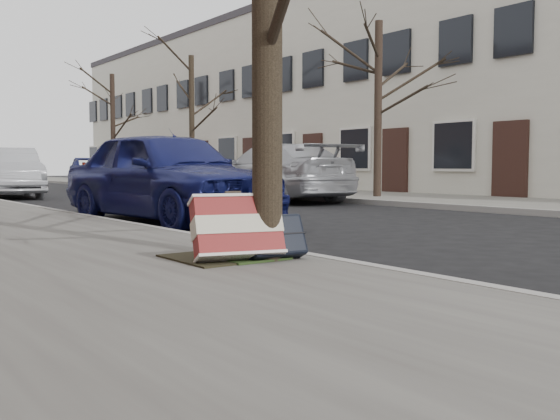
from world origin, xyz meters
TOP-DOWN VIEW (x-y plane):
  - ground at (0.00, 0.00)m, footprint 120.00×120.00m
  - far_sidewalk at (7.80, 15.00)m, footprint 4.00×70.00m
  - house_far at (13.15, 16.00)m, footprint 6.70×40.00m
  - dirt_patch at (-2.00, 1.20)m, footprint 0.85×0.85m
  - suitcase_red at (-2.01, 0.94)m, footprint 0.81×0.59m
  - suitcase_navy at (-1.70, 0.84)m, footprint 0.55×0.36m
  - car_near_front at (-0.23, 5.74)m, footprint 2.17×4.61m
  - car_near_mid at (-0.16, 16.15)m, footprint 2.14×4.64m
  - car_far_front at (4.90, 9.74)m, footprint 2.43×5.24m
  - car_far_back at (4.99, 21.35)m, footprint 2.26×4.81m
  - tree_far_a at (7.20, 8.28)m, footprint 0.20×0.20m
  - tree_far_b at (7.20, 18.32)m, footprint 0.21×0.21m
  - tree_far_c at (7.20, 26.29)m, footprint 0.24×0.24m

SIDE VIEW (x-z plane):
  - ground at x=0.00m, z-range 0.00..0.00m
  - far_sidewalk at x=7.80m, z-range 0.00..0.12m
  - dirt_patch at x=-2.00m, z-range 0.12..0.14m
  - suitcase_navy at x=-1.70m, z-range 0.12..0.52m
  - suitcase_red at x=-2.01m, z-range 0.12..0.68m
  - car_near_mid at x=-0.16m, z-range 0.00..1.47m
  - car_far_front at x=4.90m, z-range 0.00..1.48m
  - car_near_front at x=-0.23m, z-range 0.00..1.52m
  - car_far_back at x=4.99m, z-range 0.00..1.59m
  - tree_far_a at x=7.20m, z-range 0.12..4.71m
  - tree_far_b at x=7.20m, z-range 0.12..5.23m
  - tree_far_c at x=7.20m, z-range 0.12..5.44m
  - house_far at x=13.15m, z-range 0.00..7.20m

